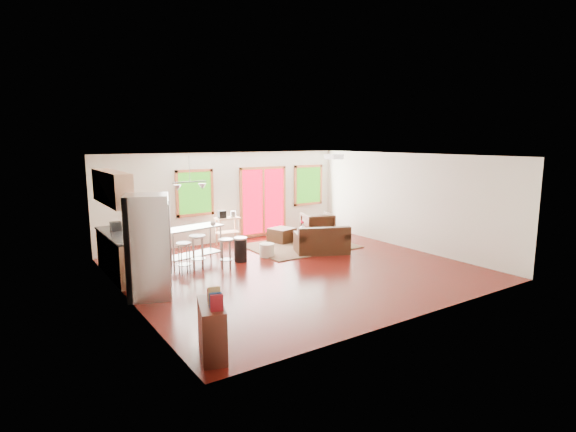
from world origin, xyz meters
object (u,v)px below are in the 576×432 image
kitchen_cart (227,221)px  refrigerator (149,246)px  coffee_table (308,232)px  island (193,239)px  loveseat (322,242)px  ottoman (282,235)px  armchair (317,225)px  rug (301,246)px

kitchen_cart → refrigerator: bearing=-135.7°
coffee_table → kitchen_cart: kitchen_cart is taller
coffee_table → refrigerator: refrigerator is taller
refrigerator → island: size_ratio=1.29×
coffee_table → refrigerator: bearing=-158.7°
coffee_table → loveseat: bearing=-109.4°
ottoman → refrigerator: refrigerator is taller
ottoman → armchair: bearing=-9.2°
loveseat → refrigerator: refrigerator is taller
rug → refrigerator: refrigerator is taller
loveseat → armchair: 1.73m
island → rug: bearing=1.1°
armchair → island: island is taller
ottoman → coffee_table: bearing=-36.4°
rug → kitchen_cart: size_ratio=2.78×
armchair → loveseat: bearing=73.9°
loveseat → rug: bearing=116.3°
kitchen_cart → armchair: bearing=-14.9°
rug → coffee_table: coffee_table is taller
coffee_table → kitchen_cart: bearing=155.2°
armchair → refrigerator: refrigerator is taller
coffee_table → kitchen_cart: (-2.12, 0.98, 0.39)m
coffee_table → ottoman: (-0.62, 0.46, -0.09)m
loveseat → coffee_table: loveseat is taller
coffee_table → armchair: bearing=26.8°
rug → refrigerator: 5.13m
loveseat → ottoman: (-0.21, 1.63, -0.08)m
loveseat → ottoman: 1.65m
armchair → island: size_ratio=0.57×
armchair → kitchen_cart: 2.76m
ottoman → kitchen_cart: kitchen_cart is taller
armchair → kitchen_cart: bearing=2.3°
rug → armchair: 1.21m
rug → kitchen_cart: 2.18m
coffee_table → armchair: size_ratio=1.07×
island → ottoman: bearing=14.6°
ottoman → island: bearing=-165.4°
refrigerator → island: bearing=67.7°
coffee_table → ottoman: size_ratio=1.47×
rug → coffee_table: (0.46, 0.27, 0.29)m
armchair → refrigerator: bearing=39.0°
rug → loveseat: (0.05, -0.90, 0.28)m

